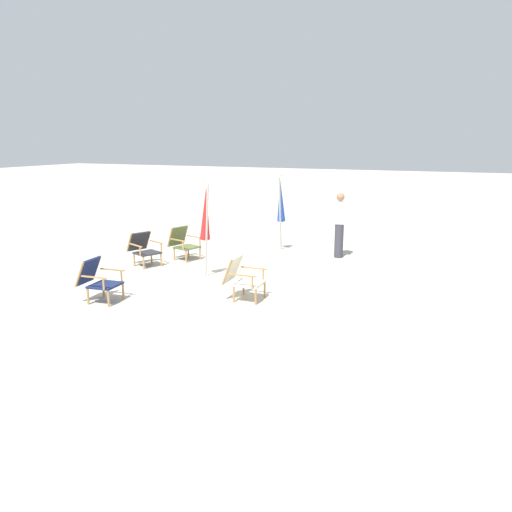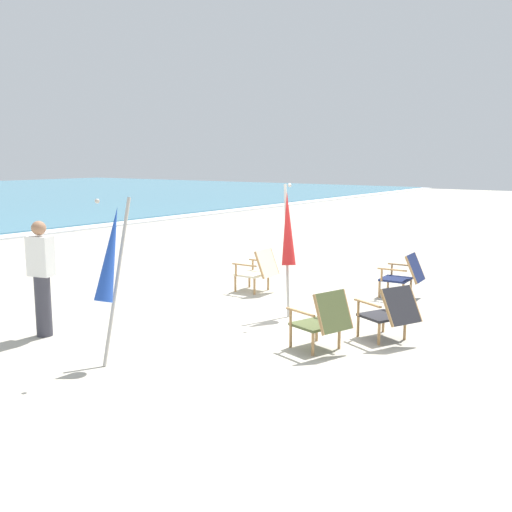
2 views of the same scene
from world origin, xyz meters
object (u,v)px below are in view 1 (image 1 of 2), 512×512
object	(u,v)px
beach_chair_back_left	(183,242)
person_near_chairs	(339,225)
umbrella_furled_blue	(281,202)
beach_chair_front_left	(97,279)
beach_chair_back_right	(143,248)
umbrella_furled_red	(206,214)
beach_chair_front_right	(242,277)

from	to	relation	value
beach_chair_back_left	person_near_chairs	distance (m)	3.94
umbrella_furled_blue	person_near_chairs	xyz separation A→B (m)	(0.14, 1.63, -0.49)
beach_chair_front_left	umbrella_furled_blue	distance (m)	5.64
beach_chair_back_right	umbrella_furled_red	size ratio (longest dim) A/B	0.44
beach_chair_back_right	person_near_chairs	distance (m)	4.84
beach_chair_back_right	beach_chair_front_left	bearing A→B (deg)	18.05
beach_chair_front_right	umbrella_furled_red	bearing A→B (deg)	-129.27
person_near_chairs	umbrella_furled_blue	bearing A→B (deg)	-94.90
beach_chair_back_right	person_near_chairs	world-z (taller)	person_near_chairs
beach_chair_back_left	beach_chair_front_right	xyz separation A→B (m)	(2.34, 2.69, -0.00)
beach_chair_front_left	umbrella_furled_red	distance (m)	2.65
beach_chair_front_right	person_near_chairs	xyz separation A→B (m)	(-4.04, 0.83, 0.41)
beach_chair_back_right	umbrella_furled_blue	distance (m)	3.77
umbrella_furled_red	umbrella_furled_blue	bearing A→B (deg)	169.93
beach_chair_front_right	umbrella_furled_red	xyz separation A→B (m)	(-1.09, -1.34, 0.95)
person_near_chairs	beach_chair_front_right	bearing A→B (deg)	-11.67
beach_chair_front_left	beach_chair_back_left	distance (m)	3.50
beach_chair_front_right	umbrella_furled_red	distance (m)	1.97
beach_chair_back_right	beach_chair_front_right	size ratio (longest dim) A/B	1.14
umbrella_furled_red	person_near_chairs	distance (m)	3.70
beach_chair_back_left	umbrella_furled_blue	distance (m)	2.79
umbrella_furled_blue	person_near_chairs	distance (m)	1.70
beach_chair_back_right	umbrella_furled_blue	size ratio (longest dim) A/B	0.46
beach_chair_front_left	beach_chair_front_right	size ratio (longest dim) A/B	0.99
beach_chair_back_right	beach_chair_front_left	distance (m)	2.73
beach_chair_back_left	person_near_chairs	bearing A→B (deg)	115.75
beach_chair_back_right	person_near_chairs	size ratio (longest dim) A/B	0.57
umbrella_furled_red	person_near_chairs	bearing A→B (deg)	143.57
umbrella_furled_blue	umbrella_furled_red	distance (m)	3.13
beach_chair_back_right	person_near_chairs	bearing A→B (deg)	122.54
beach_chair_front_left	person_near_chairs	world-z (taller)	person_near_chairs
umbrella_furled_blue	person_near_chairs	bearing A→B (deg)	85.10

